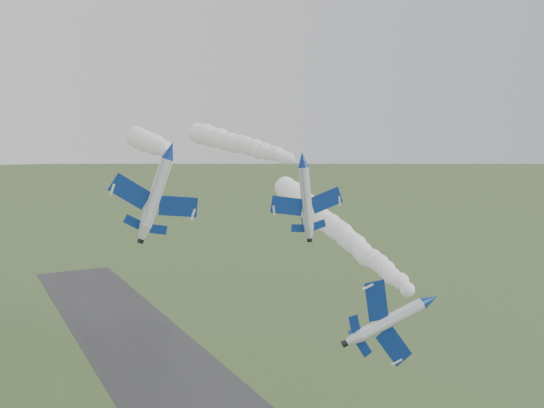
{
  "coord_description": "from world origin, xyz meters",
  "views": [
    {
      "loc": [
        -34.74,
        -54.43,
        46.72
      ],
      "look_at": [
        2.49,
        16.32,
        37.64
      ],
      "focal_mm": 40.0,
      "sensor_mm": 36.0,
      "label": 1
    }
  ],
  "objects": [
    {
      "name": "jet_pair_right",
      "position": [
        8.07,
        17.74,
        43.42
      ],
      "size": [
        10.76,
        12.78,
        3.2
      ],
      "rotation": [
        0.0,
        -0.1,
        -0.15
      ],
      "color": "silver"
    },
    {
      "name": "smoke_trail_jet_lead",
      "position": [
        23.34,
        34.75,
        31.33
      ],
      "size": [
        22.77,
        75.02,
        5.12
      ],
      "primitive_type": null,
      "rotation": [
        0.0,
        0.0,
        -0.24
      ],
      "color": "white"
    },
    {
      "name": "smoke_trail_jet_pair_left",
      "position": [
        -3.69,
        52.81,
        45.59
      ],
      "size": [
        19.91,
        63.79,
        4.43
      ],
      "primitive_type": null,
      "rotation": [
        0.0,
        0.0,
        -0.24
      ],
      "color": "white"
    },
    {
      "name": "jet_pair_left",
      "position": [
        -11.02,
        17.57,
        44.88
      ],
      "size": [
        10.64,
        13.12,
        4.34
      ],
      "rotation": [
        0.0,
        0.33,
        -0.24
      ],
      "color": "silver"
    },
    {
      "name": "smoke_trail_jet_pair_right",
      "position": [
        14.32,
        55.78,
        45.39
      ],
      "size": [
        15.39,
        70.36,
        4.72
      ],
      "primitive_type": null,
      "rotation": [
        0.0,
        0.0,
        -0.15
      ],
      "color": "white"
    },
    {
      "name": "jet_lead",
      "position": [
        11.55,
        -4.41,
        28.44
      ],
      "size": [
        5.46,
        12.16,
        9.36
      ],
      "rotation": [
        0.0,
        1.18,
        -0.24
      ],
      "color": "silver"
    }
  ]
}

